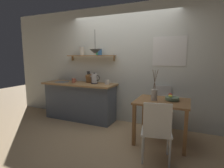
{
  "coord_description": "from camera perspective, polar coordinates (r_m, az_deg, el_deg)",
  "views": [
    {
      "loc": [
        1.47,
        -3.28,
        1.54
      ],
      "look_at": [
        -0.1,
        0.25,
        0.95
      ],
      "focal_mm": 28.46,
      "sensor_mm": 36.0,
      "label": 1
    }
  ],
  "objects": [
    {
      "name": "electric_kettle",
      "position": [
        4.21,
        -5.66,
        1.7
      ],
      "size": [
        0.25,
        0.16,
        0.26
      ],
      "color": "black",
      "rests_on": "kitchen_counter"
    },
    {
      "name": "ground_plane",
      "position": [
        3.91,
        -0.15,
        -14.52
      ],
      "size": [
        14.0,
        14.0,
        0.0
      ],
      "primitive_type": "plane",
      "color": "tan"
    },
    {
      "name": "back_wall",
      "position": [
        4.13,
        6.14,
        6.02
      ],
      "size": [
        6.8,
        0.11,
        2.7
      ],
      "color": "silver",
      "rests_on": "ground_plane"
    },
    {
      "name": "dining_table",
      "position": [
        3.33,
        15.8,
        -7.24
      ],
      "size": [
        0.93,
        0.78,
        0.77
      ],
      "color": "#9E6B3D",
      "rests_on": "ground_plane"
    },
    {
      "name": "dining_chair_far",
      "position": [
        3.87,
        15.79,
        -6.86
      ],
      "size": [
        0.48,
        0.51,
        0.94
      ],
      "color": "white",
      "rests_on": "ground_plane"
    },
    {
      "name": "fruit_bowl",
      "position": [
        3.34,
        18.64,
        -4.27
      ],
      "size": [
        0.24,
        0.24,
        0.12
      ],
      "color": "slate",
      "rests_on": "dining_table"
    },
    {
      "name": "pendant_lamp",
      "position": [
        3.94,
        -5.44,
        10.31
      ],
      "size": [
        0.25,
        0.25,
        0.52
      ],
      "color": "black"
    },
    {
      "name": "dining_chair_near",
      "position": [
        2.71,
        14.13,
        -13.87
      ],
      "size": [
        0.5,
        0.47,
        0.92
      ],
      "color": "white",
      "rests_on": "ground_plane"
    },
    {
      "name": "coffee_mug_by_sink",
      "position": [
        4.45,
        -12.2,
        1.1
      ],
      "size": [
        0.13,
        0.09,
        0.11
      ],
      "color": "#C6664C",
      "rests_on": "kitchen_counter"
    },
    {
      "name": "knife_block",
      "position": [
        4.4,
        -7.42,
        1.88
      ],
      "size": [
        0.11,
        0.16,
        0.29
      ],
      "color": "#9E6B3D",
      "rests_on": "kitchen_counter"
    },
    {
      "name": "wall_shelf",
      "position": [
        4.39,
        -6.89,
        9.59
      ],
      "size": [
        1.28,
        0.2,
        0.34
      ],
      "color": "tan"
    },
    {
      "name": "twig_vase",
      "position": [
        3.26,
        13.41,
        -3.27
      ],
      "size": [
        0.11,
        0.11,
        0.55
      ],
      "color": "#B7B2A8",
      "rests_on": "dining_table"
    },
    {
      "name": "coffee_mug_spare",
      "position": [
        4.08,
        -1.64,
        0.61
      ],
      "size": [
        0.14,
        0.09,
        0.11
      ],
      "color": "white",
      "rests_on": "kitchen_counter"
    },
    {
      "name": "kitchen_counter",
      "position": [
        4.49,
        -10.24,
        -5.33
      ],
      "size": [
        1.83,
        0.63,
        0.91
      ],
      "color": "slate",
      "rests_on": "ground_plane"
    }
  ]
}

